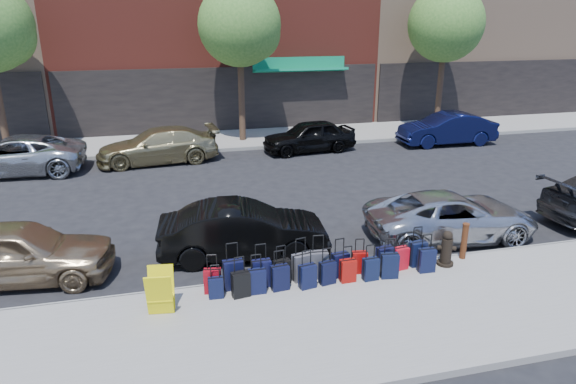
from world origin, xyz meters
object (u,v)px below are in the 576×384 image
object	(u,v)px
tree_center	(243,27)
car_far_0	(13,156)
fire_hydrant	(446,249)
suitcase_front_5	(318,265)
car_near_0	(17,252)
car_far_3	(447,129)
tree_right	(448,26)
car_far_1	(158,146)
display_rack	(160,292)
car_near_1	(244,231)
bollard	(464,240)
car_far_2	(309,136)
car_near_2	(451,216)

from	to	relation	value
tree_center	car_far_0	size ratio (longest dim) A/B	1.36
fire_hydrant	suitcase_front_5	bearing A→B (deg)	-160.58
car_near_0	car_far_3	bearing A→B (deg)	-53.22
tree_right	car_far_3	xyz separation A→B (m)	(-1.17, -2.74, -4.65)
car_far_1	tree_center	bearing A→B (deg)	117.51
car_far_3	display_rack	bearing A→B (deg)	-46.45
car_near_1	car_far_3	distance (m)	15.01
tree_center	car_near_0	bearing A→B (deg)	-120.95
suitcase_front_5	bollard	distance (m)	3.82
tree_center	car_near_1	distance (m)	13.45
suitcase_front_5	car_far_2	size ratio (longest dim) A/B	0.25
suitcase_front_5	car_near_2	xyz separation A→B (m)	(4.35, 1.58, 0.18)
bollard	car_near_1	world-z (taller)	car_near_1
tree_right	car_near_2	world-z (taller)	tree_right
tree_center	car_near_1	xyz separation A→B (m)	(-2.15, -12.41, -4.70)
fire_hydrant	car_near_2	xyz separation A→B (m)	(1.14, 1.72, 0.09)
tree_right	car_far_1	distance (m)	15.65
car_near_2	car_far_0	bearing A→B (deg)	57.68
tree_right	car_near_2	distance (m)	15.18
display_rack	bollard	bearing A→B (deg)	13.02
fire_hydrant	display_rack	distance (m)	6.78
tree_right	display_rack	bearing A→B (deg)	-134.79
tree_center	car_far_3	bearing A→B (deg)	-16.37
fire_hydrant	car_far_0	distance (m)	16.69
car_near_0	car_near_1	bearing A→B (deg)	-82.99
car_far_0	car_far_3	xyz separation A→B (m)	(19.03, 0.26, 0.02)
suitcase_front_5	bollard	xyz separation A→B (m)	(3.82, 0.07, 0.16)
tree_center	car_near_1	bearing A→B (deg)	-99.81
tree_right	car_far_2	xyz separation A→B (m)	(-7.98, -2.46, -4.69)
bollard	car_near_1	bearing A→B (deg)	161.32
tree_right	car_far_2	world-z (taller)	tree_right
car_far_0	car_far_1	xyz separation A→B (m)	(5.50, 0.33, -0.01)
car_far_0	car_far_1	distance (m)	5.52
display_rack	car_far_2	bearing A→B (deg)	69.02
suitcase_front_5	car_far_1	world-z (taller)	car_far_1
suitcase_front_5	car_near_0	distance (m)	6.99
fire_hydrant	car_far_1	xyz separation A→B (m)	(-6.68, 11.73, 0.17)
bollard	car_far_0	size ratio (longest dim) A/B	0.18
fire_hydrant	bollard	bearing A→B (deg)	40.79
tree_center	suitcase_front_5	bearing A→B (deg)	-92.86
tree_center	car_far_2	size ratio (longest dim) A/B	1.72
tree_right	car_far_2	size ratio (longest dim) A/B	1.72
suitcase_front_5	car_near_1	xyz separation A→B (m)	(-1.43, 1.85, 0.23)
tree_center	suitcase_front_5	xyz separation A→B (m)	(-0.71, -14.26, -4.94)
tree_center	car_far_1	xyz separation A→B (m)	(-4.19, -2.67, -4.68)
bollard	car_near_0	world-z (taller)	car_near_0
suitcase_front_5	fire_hydrant	bearing A→B (deg)	3.94
car_near_2	car_far_0	size ratio (longest dim) A/B	0.88
suitcase_front_5	fire_hydrant	size ratio (longest dim) A/B	1.17
tree_center	car_far_3	world-z (taller)	tree_center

